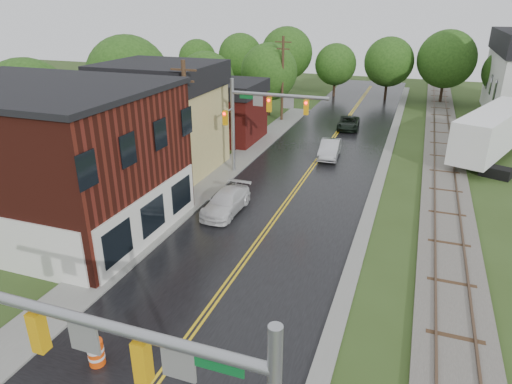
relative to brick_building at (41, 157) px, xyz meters
The scene contains 19 objects.
main_road 19.95m from the brick_building, 50.23° to the left, with size 10.00×90.00×0.02m, color black.
curb_right 27.15m from the brick_building, 48.20° to the left, with size 0.80×70.00×0.12m, color gray.
sidewalk_left 12.52m from the brick_building, 57.86° to the left, with size 2.40×50.00×0.12m, color gray.
brick_building is the anchor object (origin of this frame).
yellow_house 11.14m from the brick_building, 82.32° to the left, with size 8.00×7.00×6.40m, color tan.
darkred_building 20.25m from the brick_building, 82.92° to the left, with size 7.00×6.00×4.40m, color #3F0F0C.
railroad 30.36m from the brick_building, 41.66° to the left, with size 3.20×80.00×0.30m.
traffic_signal_far 15.03m from the brick_building, 53.08° to the left, with size 7.34×0.43×7.20m.
utility_pole_b 9.03m from the brick_building, 50.93° to the left, with size 1.80×0.28×9.00m.
utility_pole_c 29.56m from the brick_building, 78.91° to the left, with size 1.80×0.28×9.00m.
tree_left_a 10.14m from the brick_building, 136.87° to the left, with size 6.80×6.80×8.67m.
tree_left_b 17.80m from the brick_building, 107.61° to the left, with size 7.60×7.60×9.69m.
tree_left_c 24.94m from the brick_building, 93.14° to the left, with size 6.00×6.00×7.65m.
tree_left_e 31.12m from the brick_building, 83.29° to the left, with size 6.40×6.40×8.16m.
suv_dark 31.08m from the brick_building, 64.52° to the left, with size 2.10×4.55×1.26m, color black.
sedan_silver 22.62m from the brick_building, 53.55° to the left, with size 1.56×4.46×1.47m, color #ACACB1.
pickup_white 11.06m from the brick_building, 27.87° to the left, with size 1.92×4.73×1.37m, color silver.
semi_trailer 34.50m from the brick_building, 40.72° to the left, with size 7.51×13.38×4.11m.
construction_barrel 13.80m from the brick_building, 41.42° to the right, with size 0.59×0.59×1.05m, color #EB450A.
Camera 1 is at (7.44, -4.14, 12.44)m, focal length 32.00 mm.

